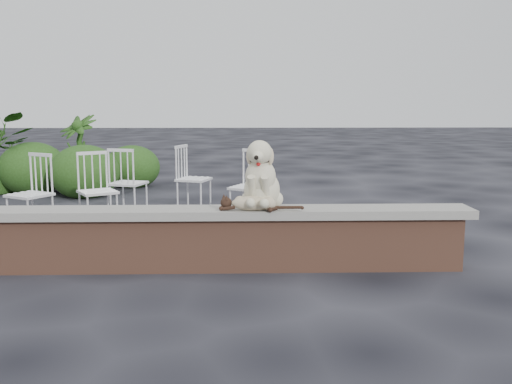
{
  "coord_description": "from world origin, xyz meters",
  "views": [
    {
      "loc": [
        0.95,
        -5.2,
        1.55
      ],
      "look_at": [
        1.1,
        0.2,
        0.7
      ],
      "focal_mm": 40.16,
      "sensor_mm": 36.0,
      "label": 1
    }
  ],
  "objects_px": {
    "dog": "(262,173)",
    "chair_a": "(98,190)",
    "chair_c": "(128,182)",
    "chair_d": "(249,186)",
    "chair_b": "(29,193)",
    "cat": "(254,202)",
    "chair_e": "(194,178)",
    "potted_plant_b": "(79,152)"
  },
  "relations": [
    {
      "from": "chair_c",
      "to": "potted_plant_b",
      "type": "distance_m",
      "value": 2.88
    },
    {
      "from": "dog",
      "to": "potted_plant_b",
      "type": "relative_size",
      "value": 0.49
    },
    {
      "from": "cat",
      "to": "chair_b",
      "type": "xyz_separation_m",
      "value": [
        -2.65,
        1.74,
        -0.19
      ]
    },
    {
      "from": "dog",
      "to": "chair_a",
      "type": "relative_size",
      "value": 0.69
    },
    {
      "from": "chair_d",
      "to": "cat",
      "type": "bearing_deg",
      "value": -61.43
    },
    {
      "from": "dog",
      "to": "chair_c",
      "type": "xyz_separation_m",
      "value": [
        -1.73,
        2.56,
        -0.43
      ]
    },
    {
      "from": "dog",
      "to": "cat",
      "type": "xyz_separation_m",
      "value": [
        -0.08,
        -0.15,
        -0.25
      ]
    },
    {
      "from": "cat",
      "to": "chair_b",
      "type": "height_order",
      "value": "chair_b"
    },
    {
      "from": "chair_e",
      "to": "chair_b",
      "type": "distance_m",
      "value": 2.3
    },
    {
      "from": "chair_e",
      "to": "cat",
      "type": "bearing_deg",
      "value": -146.9
    },
    {
      "from": "dog",
      "to": "chair_b",
      "type": "bearing_deg",
      "value": 161.05
    },
    {
      "from": "chair_a",
      "to": "chair_c",
      "type": "bearing_deg",
      "value": 42.5
    },
    {
      "from": "chair_b",
      "to": "chair_d",
      "type": "bearing_deg",
      "value": 41.98
    },
    {
      "from": "chair_d",
      "to": "chair_b",
      "type": "distance_m",
      "value": 2.69
    },
    {
      "from": "chair_d",
      "to": "chair_c",
      "type": "height_order",
      "value": "same"
    },
    {
      "from": "chair_d",
      "to": "chair_c",
      "type": "bearing_deg",
      "value": -166.71
    },
    {
      "from": "dog",
      "to": "potted_plant_b",
      "type": "xyz_separation_m",
      "value": [
        -3.1,
        5.09,
        -0.24
      ]
    },
    {
      "from": "chair_b",
      "to": "potted_plant_b",
      "type": "distance_m",
      "value": 3.53
    },
    {
      "from": "chair_c",
      "to": "chair_d",
      "type": "bearing_deg",
      "value": -178.39
    },
    {
      "from": "cat",
      "to": "chair_b",
      "type": "relative_size",
      "value": 0.95
    },
    {
      "from": "dog",
      "to": "cat",
      "type": "relative_size",
      "value": 0.72
    },
    {
      "from": "chair_d",
      "to": "chair_b",
      "type": "bearing_deg",
      "value": -140.34
    },
    {
      "from": "chair_d",
      "to": "chair_a",
      "type": "bearing_deg",
      "value": -142.31
    },
    {
      "from": "dog",
      "to": "chair_b",
      "type": "relative_size",
      "value": 0.69
    },
    {
      "from": "cat",
      "to": "chair_c",
      "type": "height_order",
      "value": "chair_c"
    },
    {
      "from": "chair_c",
      "to": "chair_e",
      "type": "height_order",
      "value": "same"
    },
    {
      "from": "dog",
      "to": "chair_e",
      "type": "xyz_separation_m",
      "value": [
        -0.87,
        2.95,
        -0.43
      ]
    },
    {
      "from": "chair_c",
      "to": "chair_a",
      "type": "bearing_deg",
      "value": 89.46
    },
    {
      "from": "chair_e",
      "to": "chair_b",
      "type": "relative_size",
      "value": 1.0
    },
    {
      "from": "chair_e",
      "to": "potted_plant_b",
      "type": "distance_m",
      "value": 3.1
    },
    {
      "from": "dog",
      "to": "potted_plant_b",
      "type": "height_order",
      "value": "potted_plant_b"
    },
    {
      "from": "chair_a",
      "to": "chair_b",
      "type": "relative_size",
      "value": 1.0
    },
    {
      "from": "dog",
      "to": "chair_d",
      "type": "distance_m",
      "value": 2.16
    },
    {
      "from": "dog",
      "to": "chair_a",
      "type": "height_order",
      "value": "dog"
    },
    {
      "from": "dog",
      "to": "chair_b",
      "type": "xyz_separation_m",
      "value": [
        -2.73,
        1.59,
        -0.43
      ]
    },
    {
      "from": "chair_e",
      "to": "chair_a",
      "type": "xyz_separation_m",
      "value": [
        -1.1,
        -1.14,
        0.0
      ]
    },
    {
      "from": "dog",
      "to": "chair_b",
      "type": "height_order",
      "value": "dog"
    },
    {
      "from": "chair_c",
      "to": "potted_plant_b",
      "type": "height_order",
      "value": "potted_plant_b"
    },
    {
      "from": "potted_plant_b",
      "to": "chair_c",
      "type": "bearing_deg",
      "value": -61.71
    },
    {
      "from": "chair_d",
      "to": "potted_plant_b",
      "type": "xyz_separation_m",
      "value": [
        -3.01,
        2.98,
        0.2
      ]
    },
    {
      "from": "chair_c",
      "to": "potted_plant_b",
      "type": "xyz_separation_m",
      "value": [
        -1.36,
        2.53,
        0.2
      ]
    },
    {
      "from": "dog",
      "to": "chair_e",
      "type": "distance_m",
      "value": 3.1
    }
  ]
}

